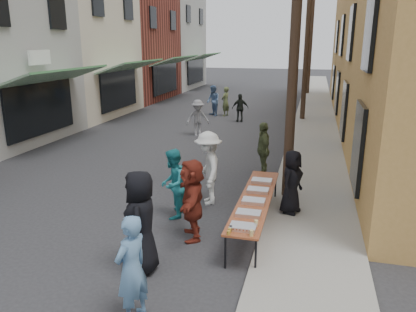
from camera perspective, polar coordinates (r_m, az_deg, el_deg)
The scene contains 27 objects.
ground at distance 10.05m, azimuth -16.10°, elevation -9.55°, with size 120.00×120.00×0.00m, color #28282B.
sidewalk at distance 23.10m, azimuth 14.82°, elevation 4.92°, with size 2.20×60.00×0.10m, color gray.
storefront_row at distance 27.13m, azimuth -19.22°, elevation 14.79°, with size 8.00×37.00×9.00m.
utility_pole_near at distance 10.75m, azimuth 12.21°, elevation 17.08°, with size 0.26×0.26×9.00m, color #2D2116.
utility_pole_mid at distance 22.74m, azimuth 13.80°, elevation 16.11°, with size 0.26×0.26×9.00m, color #2D2116.
utility_pole_far at distance 34.73m, azimuth 14.29°, elevation 15.81°, with size 0.26×0.26×9.00m, color #2D2116.
serving_table at distance 9.39m, azimuth 6.68°, elevation -6.09°, with size 0.70×4.00×0.75m.
catering_tray_sausage at distance 7.86m, azimuth 4.95°, elevation -9.93°, with size 0.50×0.33×0.08m, color maroon.
catering_tray_foil_b at distance 8.44m, azimuth 5.72°, elevation -8.06°, with size 0.50×0.33×0.08m, color #B2B2B7.
catering_tray_buns at distance 9.08m, azimuth 6.43°, elevation -6.32°, with size 0.50×0.33×0.08m, color tan.
catering_tray_foil_d at distance 9.73m, azimuth 7.04°, elevation -4.81°, with size 0.50×0.33×0.08m, color #B2B2B7.
catering_tray_buns_end at distance 10.38m, azimuth 7.57°, elevation -3.49°, with size 0.50×0.33×0.08m, color tan.
condiment_jar_a at distance 7.63m, azimuth 2.90°, elevation -10.72°, with size 0.07×0.07×0.08m, color #A57F26.
condiment_jar_b at distance 7.72m, azimuth 3.06°, elevation -10.39°, with size 0.07×0.07×0.08m, color #A57F26.
condiment_jar_c at distance 7.81m, azimuth 3.21°, elevation -10.08°, with size 0.07×0.07×0.08m, color #A57F26.
cup_stack at distance 7.60m, azimuth 6.14°, elevation -10.73°, with size 0.08×0.08×0.12m, color tan.
guest_front_a at distance 7.68m, azimuth -9.43°, elevation -9.13°, with size 0.96×0.63×1.97m, color black.
guest_front_b at distance 6.48m, azimuth -10.72°, elevation -15.34°, with size 0.64×0.42×1.74m, color #567FA7.
guest_front_c at distance 9.90m, azimuth -4.96°, elevation -3.92°, with size 0.84×0.65×1.73m, color teal.
guest_front_d at distance 10.68m, azimuth 0.03°, elevation -1.72°, with size 1.27×0.73×1.96m, color silver.
guest_front_e at distance 13.01m, azimuth 7.73°, elevation 0.91°, with size 1.04×0.43×1.77m, color #505C35.
guest_queue_back at distance 8.83m, azimuth -2.25°, elevation -6.09°, with size 1.68×0.53×1.81m, color maroon.
server at distance 10.13m, azimuth 11.69°, elevation -3.56°, with size 0.78×0.51×1.59m, color black.
passerby_left at distance 18.63m, azimuth -1.44°, elevation 5.38°, with size 1.07×0.62×1.66m, color slate.
passerby_mid at distance 22.02m, azimuth 4.55°, elevation 6.74°, with size 0.89×0.37×1.51m, color black.
passerby_right at distance 23.80m, azimuth 2.47°, elevation 7.68°, with size 0.62×0.41×1.69m, color #4F5C35.
passerby_far at distance 23.80m, azimuth 0.74°, elevation 7.78°, with size 0.86×0.67×1.77m, color #4F6D98.
Camera 1 is at (4.86, -7.73, 4.19)m, focal length 35.00 mm.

